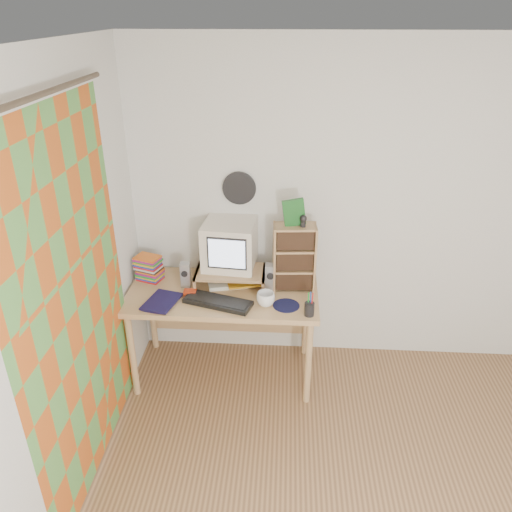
# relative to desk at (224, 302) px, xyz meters

# --- Properties ---
(ceiling) EXTENTS (3.50, 3.50, 0.00)m
(ceiling) POSITION_rel_desk_xyz_m (1.03, -1.44, 1.88)
(ceiling) COLOR white
(ceiling) RESTS_ON back_wall
(back_wall) EXTENTS (3.50, 0.00, 3.50)m
(back_wall) POSITION_rel_desk_xyz_m (1.03, 0.31, 0.63)
(back_wall) COLOR white
(back_wall) RESTS_ON floor
(left_wall) EXTENTS (0.00, 3.50, 3.50)m
(left_wall) POSITION_rel_desk_xyz_m (-0.72, -1.44, 0.63)
(left_wall) COLOR white
(left_wall) RESTS_ON floor
(curtain) EXTENTS (0.00, 2.20, 2.20)m
(curtain) POSITION_rel_desk_xyz_m (-0.68, -0.96, 0.53)
(curtain) COLOR #C0551B
(curtain) RESTS_ON left_wall
(wall_disc) EXTENTS (0.25, 0.02, 0.25)m
(wall_disc) POSITION_rel_desk_xyz_m (0.10, 0.29, 0.81)
(wall_disc) COLOR black
(wall_disc) RESTS_ON back_wall
(desk) EXTENTS (1.40, 0.70, 0.75)m
(desk) POSITION_rel_desk_xyz_m (0.00, 0.00, 0.00)
(desk) COLOR tan
(desk) RESTS_ON floor
(monitor_riser) EXTENTS (0.52, 0.30, 0.12)m
(monitor_riser) POSITION_rel_desk_xyz_m (0.05, 0.04, 0.23)
(monitor_riser) COLOR tan
(monitor_riser) RESTS_ON desk
(crt_monitor) EXTENTS (0.40, 0.40, 0.35)m
(crt_monitor) POSITION_rel_desk_xyz_m (0.04, 0.09, 0.43)
(crt_monitor) COLOR silver
(crt_monitor) RESTS_ON monitor_riser
(speaker_left) EXTENTS (0.08, 0.08, 0.19)m
(speaker_left) POSITION_rel_desk_xyz_m (-0.28, -0.00, 0.23)
(speaker_left) COLOR #A2A1A6
(speaker_left) RESTS_ON desk
(speaker_right) EXTENTS (0.08, 0.08, 0.20)m
(speaker_right) POSITION_rel_desk_xyz_m (0.35, -0.01, 0.24)
(speaker_right) COLOR #A2A1A6
(speaker_right) RESTS_ON desk
(keyboard) EXTENTS (0.51, 0.30, 0.03)m
(keyboard) POSITION_rel_desk_xyz_m (-0.01, -0.24, 0.15)
(keyboard) COLOR black
(keyboard) RESTS_ON desk
(dvd_stack) EXTENTS (0.21, 0.18, 0.26)m
(dvd_stack) POSITION_rel_desk_xyz_m (-0.58, 0.08, 0.26)
(dvd_stack) COLOR brown
(dvd_stack) RESTS_ON desk
(cd_rack) EXTENTS (0.31, 0.19, 0.50)m
(cd_rack) POSITION_rel_desk_xyz_m (0.52, 0.02, 0.39)
(cd_rack) COLOR tan
(cd_rack) RESTS_ON desk
(mug) EXTENTS (0.16, 0.16, 0.10)m
(mug) POSITION_rel_desk_xyz_m (0.33, -0.23, 0.19)
(mug) COLOR white
(mug) RESTS_ON desk
(diary) EXTENTS (0.29, 0.25, 0.05)m
(diary) POSITION_rel_desk_xyz_m (-0.51, -0.23, 0.16)
(diary) COLOR #14103C
(diary) RESTS_ON desk
(mousepad) EXTENTS (0.24, 0.24, 0.00)m
(mousepad) POSITION_rel_desk_xyz_m (0.47, -0.23, 0.14)
(mousepad) COLOR black
(mousepad) RESTS_ON desk
(pen_cup) EXTENTS (0.08, 0.08, 0.14)m
(pen_cup) POSITION_rel_desk_xyz_m (0.63, -0.34, 0.20)
(pen_cup) COLOR black
(pen_cup) RESTS_ON desk
(papers) EXTENTS (0.33, 0.27, 0.04)m
(papers) POSITION_rel_desk_xyz_m (0.07, 0.06, 0.15)
(papers) COLOR white
(papers) RESTS_ON desk
(red_box) EXTENTS (0.09, 0.06, 0.04)m
(red_box) POSITION_rel_desk_xyz_m (-0.23, -0.14, 0.16)
(red_box) COLOR #BB3113
(red_box) RESTS_ON desk
(game_box) EXTENTS (0.15, 0.05, 0.19)m
(game_box) POSITION_rel_desk_xyz_m (0.51, 0.03, 0.74)
(game_box) COLOR #195920
(game_box) RESTS_ON cd_rack
(webcam) EXTENTS (0.05, 0.05, 0.09)m
(webcam) POSITION_rel_desk_xyz_m (0.57, 0.01, 0.68)
(webcam) COLOR black
(webcam) RESTS_ON cd_rack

